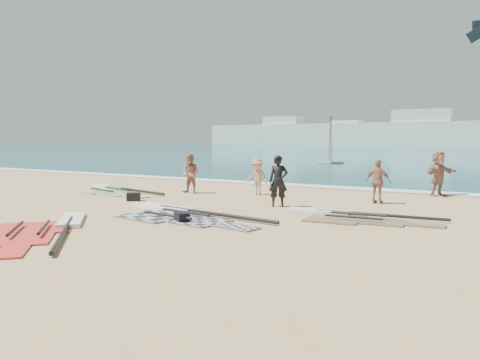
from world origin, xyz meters
The scene contains 15 objects.
ground centered at (0.00, 0.00, 0.00)m, with size 300.00×300.00×0.00m, color tan.
surf_line centered at (0.00, 12.30, 0.00)m, with size 300.00×1.20×0.04m, color white.
far_town centered at (-15.72, 150.00, 4.49)m, with size 160.00×8.00×12.00m.
rig_grey centered at (-0.05, 1.43, 0.05)m, with size 6.23×2.85×0.20m.
rig_green centered at (-7.16, 5.32, 0.05)m, with size 5.82×2.95×0.20m.
rig_orange centered at (4.79, 3.82, 0.05)m, with size 5.13×2.08×0.20m.
rig_red centered at (-1.47, -2.31, 0.05)m, with size 4.56×4.93×0.20m.
gear_bag_near centered at (-3.82, 3.30, 0.17)m, with size 0.52×0.38×0.33m, color black.
gear_bag_far centered at (0.91, 0.49, 0.15)m, with size 0.49×0.34×0.29m, color black.
person_wetsuit centered at (1.88, 4.89, 0.94)m, with size 0.69×0.45×1.89m, color black.
beachgoer_left centered at (-3.47, 6.62, 0.90)m, with size 0.88×0.68×1.81m, color #A56A58.
beachgoer_mid centered at (-0.58, 7.68, 0.81)m, with size 1.04×0.60×1.62m, color tan.
beachgoer_back centered at (4.76, 7.68, 0.85)m, with size 1.00×0.41×1.70m, color #A56C54.
beachgoer_right centered at (6.33, 11.50, 0.98)m, with size 1.82×0.58×1.97m, color #9D6954.
windsurfer_left centered at (-7.42, 34.69, 1.38)m, with size 2.71×2.92×4.84m.
Camera 1 is at (9.62, -10.33, 2.47)m, focal length 35.00 mm.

